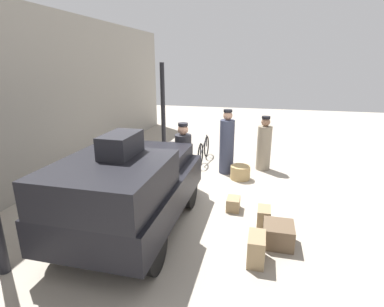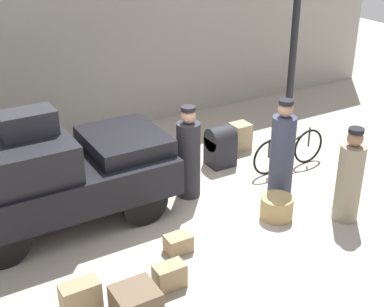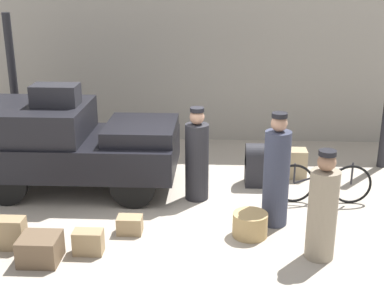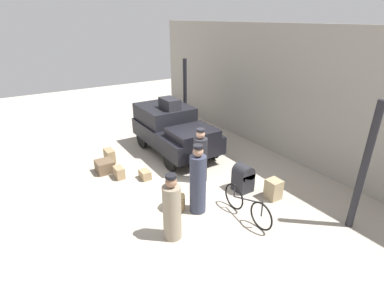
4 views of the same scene
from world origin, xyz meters
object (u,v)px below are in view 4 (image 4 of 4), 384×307
at_px(bicycle, 247,205).
at_px(trunk_large_brown, 119,173).
at_px(porter_lifting_near_truck, 200,158).
at_px(suitcase_black_upright, 105,166).
at_px(wicker_basket, 175,202).
at_px(trunk_umber_medium, 110,156).
at_px(trunk_on_truck_roof, 170,104).
at_px(truck, 173,129).
at_px(porter_standing_middle, 198,182).
at_px(trunk_barrel_dark, 243,177).
at_px(conductor_in_dark_uniform, 172,210).
at_px(trunk_wicker_pale, 145,175).
at_px(suitcase_tan_flat, 273,189).

distance_m(bicycle, trunk_large_brown, 4.25).
relative_size(porter_lifting_near_truck, suitcase_black_upright, 3.04).
distance_m(wicker_basket, trunk_large_brown, 2.50).
bearing_deg(wicker_basket, trunk_umber_medium, -171.16).
bearing_deg(porter_lifting_near_truck, trunk_on_truck_roof, 171.49).
bearing_deg(truck, trunk_umber_medium, -98.72).
relative_size(porter_standing_middle, trunk_large_brown, 4.35).
bearing_deg(truck, trunk_barrel_dark, 5.50).
distance_m(trunk_large_brown, trunk_barrel_dark, 3.88).
bearing_deg(trunk_on_truck_roof, porter_standing_middle, -18.99).
height_order(conductor_in_dark_uniform, trunk_barrel_dark, conductor_in_dark_uniform).
bearing_deg(trunk_wicker_pale, wicker_basket, 0.33).
bearing_deg(conductor_in_dark_uniform, trunk_barrel_dark, 104.48).
height_order(trunk_large_brown, trunk_wicker_pale, trunk_large_brown).
bearing_deg(wicker_basket, trunk_on_truck_roof, 152.73).
bearing_deg(trunk_large_brown, trunk_umber_medium, 174.94).
height_order(bicycle, wicker_basket, bicycle).
bearing_deg(wicker_basket, suitcase_tan_flat, 67.66).
relative_size(porter_standing_middle, suitcase_black_upright, 3.35).
distance_m(trunk_wicker_pale, trunk_on_truck_roof, 2.93).
bearing_deg(suitcase_tan_flat, trunk_umber_medium, -146.24).
height_order(porter_standing_middle, porter_lifting_near_truck, porter_standing_middle).
bearing_deg(porter_standing_middle, wicker_basket, -132.76).
xyz_separation_m(trunk_barrel_dark, trunk_on_truck_roof, (-3.75, -0.34, 1.39)).
bearing_deg(conductor_in_dark_uniform, bicycle, 79.11).
bearing_deg(porter_standing_middle, trunk_large_brown, -158.22).
xyz_separation_m(truck, wicker_basket, (3.27, -1.80, -0.73)).
xyz_separation_m(trunk_wicker_pale, trunk_umber_medium, (-1.74, -0.55, 0.10)).
relative_size(porter_lifting_near_truck, trunk_large_brown, 3.95).
xyz_separation_m(conductor_in_dark_uniform, suitcase_black_upright, (-4.01, -0.33, -0.54)).
height_order(wicker_basket, porter_standing_middle, porter_standing_middle).
height_order(bicycle, suitcase_tan_flat, bicycle).
distance_m(porter_standing_middle, suitcase_tan_flat, 2.29).
bearing_deg(truck, wicker_basket, -28.75).
distance_m(wicker_basket, porter_lifting_near_truck, 1.77).
xyz_separation_m(trunk_wicker_pale, suitcase_black_upright, (-1.14, -0.92, 0.06)).
bearing_deg(porter_standing_middle, trunk_umber_medium, -165.90).
bearing_deg(truck, trunk_wicker_pale, -52.72).
xyz_separation_m(trunk_barrel_dark, suitcase_black_upright, (-3.30, -3.07, -0.23)).
relative_size(conductor_in_dark_uniform, suitcase_black_upright, 2.92).
bearing_deg(trunk_large_brown, wicker_basket, 15.67).
distance_m(wicker_basket, trunk_wicker_pale, 1.90).
distance_m(wicker_basket, trunk_barrel_dark, 2.17).
bearing_deg(conductor_in_dark_uniform, trunk_large_brown, -178.82).
xyz_separation_m(porter_lifting_near_truck, conductor_in_dark_uniform, (1.87, -2.01, -0.03)).
distance_m(suitcase_tan_flat, suitcase_black_upright, 5.39).
bearing_deg(suitcase_tan_flat, trunk_large_brown, -136.83).
relative_size(suitcase_black_upright, trunk_on_truck_roof, 0.67).
bearing_deg(porter_lifting_near_truck, bicycle, -2.22).
xyz_separation_m(porter_standing_middle, trunk_wicker_pale, (-2.32, -0.46, -0.72)).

